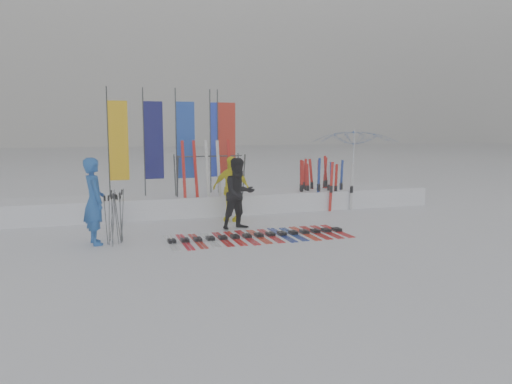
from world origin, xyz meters
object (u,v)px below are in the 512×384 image
object	(u,v)px
tent_canopy	(354,165)
person_blue	(94,201)
person_black	(239,194)
ski_rack	(209,169)
person_yellow	(231,189)
ski_row	(259,235)

from	to	relation	value
tent_canopy	person_blue	bearing A→B (deg)	-156.17
person_black	ski_rack	bearing A→B (deg)	81.69
person_yellow	tent_canopy	size ratio (longest dim) A/B	0.63
person_blue	person_black	bearing A→B (deg)	-92.86
person_yellow	person_black	bearing A→B (deg)	-62.00
person_black	ski_rack	xyz separation A→B (m)	(-0.26, 2.26, 0.46)
person_black	ski_row	xyz separation A→B (m)	(0.18, -1.08, -0.89)
person_black	ski_row	size ratio (longest dim) A/B	0.42
tent_canopy	ski_row	size ratio (longest dim) A/B	0.67
person_black	tent_canopy	xyz separation A→B (m)	(5.19, 3.24, 0.39)
person_black	person_yellow	world-z (taller)	person_black
person_blue	ski_row	distance (m)	3.91
person_yellow	ski_row	world-z (taller)	person_yellow
tent_canopy	ski_rack	xyz separation A→B (m)	(-5.44, -0.99, 0.06)
person_black	person_yellow	distance (m)	1.20
ski_row	ski_rack	bearing A→B (deg)	97.57
person_blue	ski_row	size ratio (longest dim) A/B	0.45
person_yellow	ski_row	bearing A→B (deg)	-54.76
ski_rack	ski_row	bearing A→B (deg)	-82.43
ski_rack	person_yellow	bearing A→B (deg)	-70.59
person_blue	ski_rack	size ratio (longest dim) A/B	0.97
person_blue	person_yellow	world-z (taller)	person_blue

